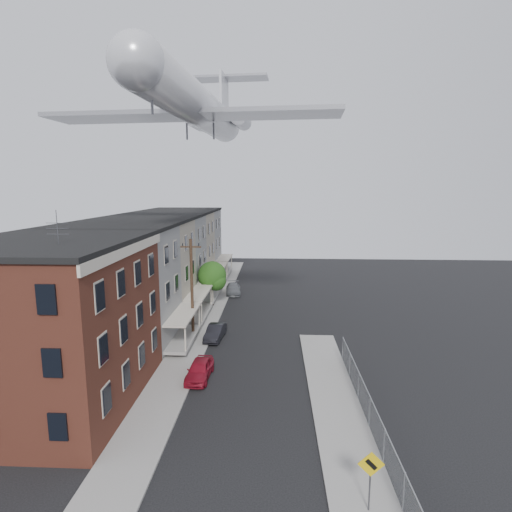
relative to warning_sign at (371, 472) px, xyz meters
The scene contains 19 objects.
ground 6.00m from the warning_sign, 169.62° to the left, with size 120.00×120.00×0.00m, color black.
sidewalk_left 27.44m from the warning_sign, 113.92° to the left, with size 3.00×62.00×0.12m, color gray.
sidewalk_right 7.26m from the warning_sign, 90.82° to the left, with size 3.00×26.00×0.12m, color gray.
curb_left 26.88m from the warning_sign, 111.09° to the left, with size 0.15×62.00×0.14m, color gray.
curb_right 7.42m from the warning_sign, 102.44° to the left, with size 0.15×26.00×0.14m, color gray.
corner_building 19.62m from the warning_sign, 155.48° to the left, with size 10.31×12.30×12.15m.
row_house_a 25.02m from the warning_sign, 135.06° to the left, with size 11.98×7.00×10.30m.
row_house_b 30.34m from the warning_sign, 125.60° to the left, with size 11.98×7.00×10.30m.
row_house_c 36.23m from the warning_sign, 119.12° to the left, with size 11.98×7.00×10.30m.
row_house_d 42.46m from the warning_sign, 114.51° to the left, with size 11.98×7.00×10.30m.
row_house_e 48.90m from the warning_sign, 111.09° to the left, with size 11.98×7.00×10.30m.
chainlink_fence 6.25m from the warning_sign, 76.92° to the left, with size 0.06×18.06×1.90m.
warning_sign is the anchor object (origin of this frame).
utility_pole 22.25m from the warning_sign, 120.48° to the left, with size 1.80×0.26×9.00m.
street_tree 30.96m from the warning_sign, 110.58° to the left, with size 3.22×3.20×5.20m.
car_near 14.76m from the warning_sign, 128.72° to the left, with size 1.56×3.88×1.32m, color maroon.
car_mid 21.15m from the warning_sign, 115.84° to the left, with size 1.33×3.82×1.26m, color black.
car_far 35.77m from the warning_sign, 104.91° to the left, with size 1.80×4.44×1.29m, color slate.
airplane 30.53m from the warning_sign, 116.28° to the left, with size 24.95×28.48×8.23m.
Camera 1 is at (1.62, -15.74, 13.26)m, focal length 28.00 mm.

